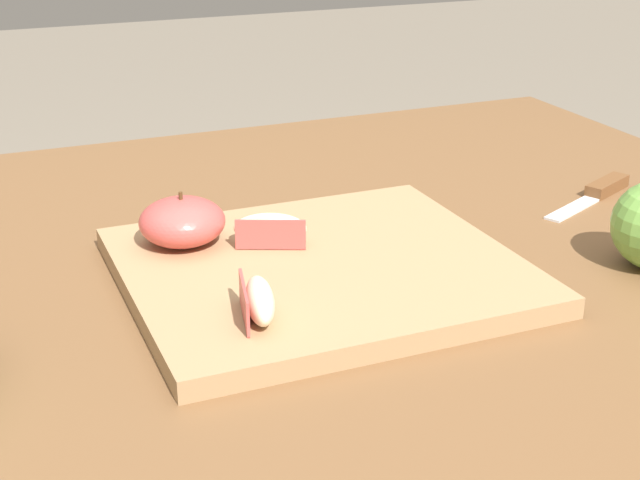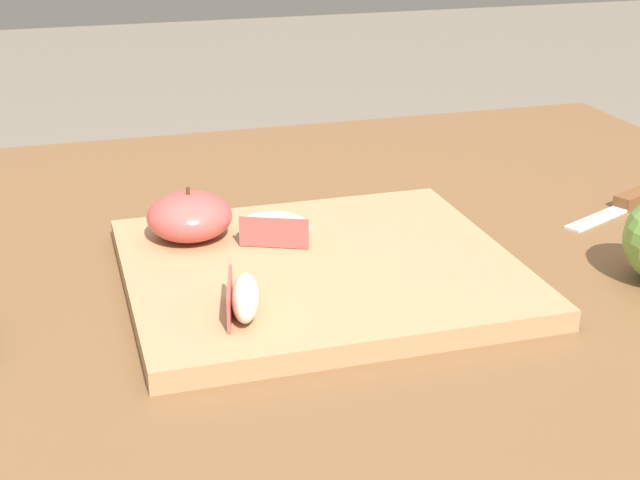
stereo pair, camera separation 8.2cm
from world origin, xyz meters
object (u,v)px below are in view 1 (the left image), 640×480
at_px(apple_wedge_near_knife, 271,230).
at_px(paring_knife, 601,190).
at_px(cutting_board, 320,270).
at_px(apple_wedge_right, 259,301).
at_px(apple_half_skin_up, 182,222).

height_order(apple_wedge_near_knife, paring_knife, apple_wedge_near_knife).
distance_m(cutting_board, paring_knife, 0.39).
xyz_separation_m(cutting_board, paring_knife, (0.38, 0.09, -0.00)).
height_order(cutting_board, apple_wedge_near_knife, apple_wedge_near_knife).
distance_m(apple_wedge_right, paring_knife, 0.50).
bearing_deg(apple_half_skin_up, paring_knife, 0.26).
height_order(cutting_board, apple_half_skin_up, apple_half_skin_up).
xyz_separation_m(apple_half_skin_up, apple_wedge_near_knife, (0.07, -0.03, -0.01)).
relative_size(apple_wedge_near_knife, paring_knife, 0.46).
distance_m(cutting_board, apple_wedge_near_knife, 0.06).
xyz_separation_m(apple_half_skin_up, paring_knife, (0.48, 0.00, -0.03)).
height_order(apple_wedge_right, paring_knife, apple_wedge_right).
bearing_deg(apple_wedge_near_knife, paring_knife, 5.20).
xyz_separation_m(apple_wedge_near_knife, apple_wedge_right, (-0.06, -0.14, 0.00)).
distance_m(apple_half_skin_up, apple_wedge_right, 0.17).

